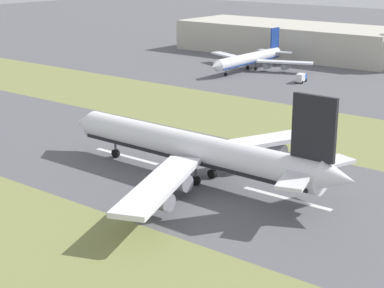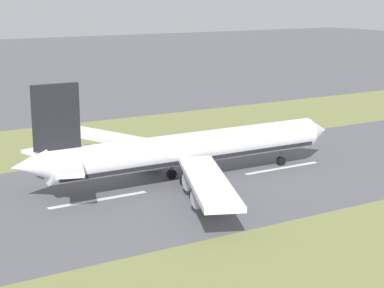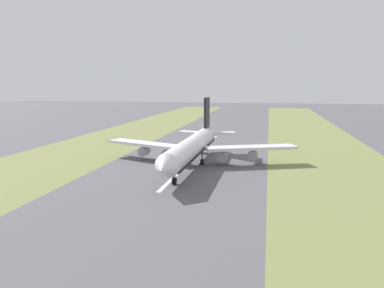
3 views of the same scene
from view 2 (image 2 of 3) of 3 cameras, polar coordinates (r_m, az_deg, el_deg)
name	(u,v)px [view 2 (image 2 of 3)]	position (r m, az deg, el deg)	size (l,w,h in m)	color
ground_plane	(221,179)	(122.90, 2.58, -3.10)	(800.00, 800.00, 0.00)	#56565B
grass_median_west	(122,135)	(161.18, -6.25, 0.80)	(40.00, 600.00, 0.01)	olive
centreline_dash_mid	(99,200)	(111.65, -8.30, -4.93)	(1.20, 18.00, 0.01)	silver
centreline_dash_far	(282,168)	(131.39, 8.01, -2.13)	(1.20, 18.00, 0.01)	silver
airplane_main_jet	(183,150)	(119.57, -0.79, -0.56)	(64.13, 67.05, 20.20)	white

